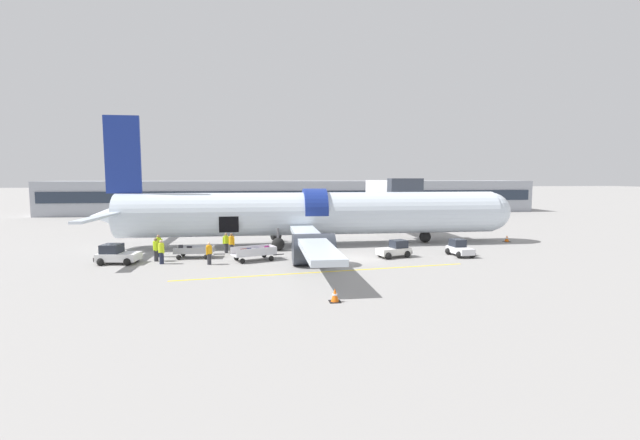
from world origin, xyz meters
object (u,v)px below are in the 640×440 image
Objects in this scene: ground_crew_helper at (226,243)px; airplane at (310,214)px; baggage_tug_mid at (117,255)px; baggage_tug_lead at (395,250)px; ground_crew_loader_b at (159,245)px; baggage_tug_rear at (459,249)px; baggage_cart_loading at (194,252)px; ground_crew_driver at (156,249)px; ground_crew_supervisor at (232,243)px; baggage_cart_queued at (255,254)px; ground_crew_loader_a at (161,251)px; ground_crew_marshal at (209,253)px.

airplane is at bearing 23.92° from ground_crew_helper.
ground_crew_helper is (7.75, 3.45, 0.26)m from baggage_tug_mid.
ground_crew_loader_b is (-18.93, 2.73, 0.37)m from baggage_tug_lead.
baggage_tug_mid is 1.74× the size of ground_crew_loader_b.
airplane is at bearing 147.71° from baggage_tug_rear.
ground_crew_driver is at bearing -159.22° from baggage_cart_loading.
ground_crew_driver is at bearing 177.30° from baggage_tug_lead.
ground_crew_driver is at bearing -159.77° from ground_crew_supervisor.
baggage_tug_rear is at bearing -1.47° from baggage_tug_lead.
baggage_cart_queued is 2.33× the size of ground_crew_loader_a.
ground_crew_driver is 1.05× the size of ground_crew_helper.
ground_crew_marshal is (4.42, -3.69, -0.08)m from ground_crew_loader_b.
ground_crew_helper is (5.05, 2.94, -0.05)m from ground_crew_driver.
baggage_cart_queued is at bearing 18.50° from ground_crew_marshal.
airplane is 14.67× the size of baggage_tug_rear.
baggage_tug_rear is 0.68× the size of baggage_cart_loading.
baggage_tug_rear is (11.56, -7.31, -2.36)m from airplane.
baggage_tug_mid is 0.75× the size of baggage_cart_queued.
baggage_tug_rear is at bearing -32.29° from airplane.
baggage_tug_rear is 21.55m from baggage_cart_loading.
baggage_cart_loading is 3.09m from ground_crew_supervisor.
ground_crew_loader_a reaches higher than ground_crew_helper.
airplane is 21.97× the size of ground_crew_loader_b.
ground_crew_marshal is (-14.52, -0.96, 0.29)m from baggage_tug_lead.
baggage_cart_loading is 5.13m from baggage_cart_queued.
airplane reaches higher than ground_crew_supervisor.
baggage_tug_lead is 11.20m from baggage_cart_queued.
ground_crew_marshal is (-1.38, -3.90, -0.07)m from ground_crew_supervisor.
ground_crew_marshal is (-19.95, -0.82, 0.31)m from baggage_tug_rear.
baggage_tug_mid is 1.89× the size of ground_crew_marshal.
airplane is 22.16× the size of ground_crew_driver.
ground_crew_loader_a is 1.31m from ground_crew_driver.
baggage_cart_queued is at bearing -1.28° from baggage_tug_mid.
ground_crew_helper reaches higher than baggage_tug_mid.
airplane reaches higher than baggage_cart_loading.
ground_crew_loader_b reaches higher than baggage_cart_queued.
baggage_tug_mid is at bearing 178.90° from baggage_tug_rear.
ground_crew_helper is at bearing 120.44° from ground_crew_supervisor.
baggage_cart_loading is (-21.45, 2.04, -0.10)m from baggage_tug_rear.
ground_crew_loader_b is 5.75m from ground_crew_marshal.
ground_crew_loader_a reaches higher than baggage_cart_queued.
baggage_tug_lead is at bearing -0.75° from baggage_cart_queued.
ground_crew_driver reaches higher than baggage_tug_rear.
baggage_tug_rear is at bearing -6.71° from ground_crew_loader_b.
ground_crew_supervisor is 1.08× the size of ground_crew_marshal.
ground_crew_supervisor is (2.88, 1.03, 0.48)m from baggage_cart_loading.
ground_crew_supervisor is (5.57, 2.05, 0.00)m from ground_crew_driver.
ground_crew_helper reaches higher than baggage_tug_lead.
ground_crew_loader_b is at bearing 43.51° from baggage_tug_mid.
baggage_tug_lead is 21.41m from baggage_tug_mid.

